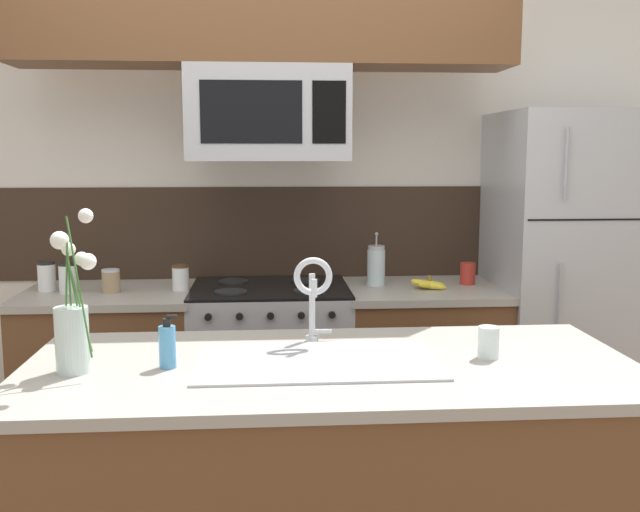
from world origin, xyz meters
The scene contains 20 objects.
rear_partition centered at (0.30, 1.28, 1.30)m, with size 5.20×0.10×2.60m, color silver.
splash_band centered at (0.00, 1.22, 1.15)m, with size 3.08×0.01×0.48m, color #332319.
back_counter_left centered at (-0.77, 0.90, 0.46)m, with size 0.82×0.65×0.91m.
back_counter_right centered at (0.75, 0.90, 0.46)m, with size 0.78×0.65×0.91m.
stove_range centered at (0.00, 0.90, 0.46)m, with size 0.76×0.64×0.93m.
microwave centered at (0.00, 0.88, 1.74)m, with size 0.74×0.40×0.43m.
refrigerator centered at (1.56, 0.92, 0.88)m, with size 0.87×0.74×1.76m.
storage_jar_tall centered at (-1.07, 0.93, 0.98)m, with size 0.08×0.08×0.14m.
storage_jar_medium centered at (-0.95, 0.87, 0.98)m, with size 0.08×0.08×0.15m.
storage_jar_short centered at (-0.75, 0.87, 0.97)m, with size 0.08×0.08×0.11m.
storage_jar_squat centered at (-0.43, 0.90, 0.97)m, with size 0.08×0.08×0.12m.
banana_bunch centered at (0.77, 0.84, 0.93)m, with size 0.19×0.13×0.08m.
french_press centered at (0.53, 0.96, 1.01)m, with size 0.09×0.09×0.27m.
coffee_tin centered at (0.99, 0.95, 0.97)m, with size 0.08×0.08×0.11m, color #B22D23.
island_counter centered at (0.19, -0.35, 0.46)m, with size 1.93×0.87×0.91m.
kitchen_sink centered at (0.14, -0.35, 0.84)m, with size 0.76×0.44×0.16m.
sink_faucet centered at (0.14, -0.13, 1.11)m, with size 0.14×0.14×0.31m.
dish_soap_bottle centered at (-0.32, -0.37, 0.98)m, with size 0.06×0.05×0.16m.
drinking_glass centered at (0.69, -0.34, 0.96)m, with size 0.07×0.07×0.10m.
flower_vase centered at (-0.59, -0.39, 1.05)m, with size 0.16×0.17×0.50m.
Camera 1 is at (-0.01, -2.51, 1.56)m, focal length 40.00 mm.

